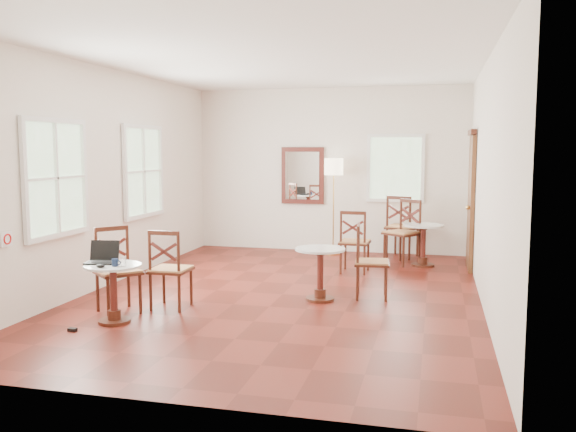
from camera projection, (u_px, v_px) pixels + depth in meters
The scene contains 17 objects.
ground at pixel (283, 294), 7.90m from camera, with size 7.00×7.00×0.00m, color #5E1810.
room_shell at pixel (283, 149), 7.96m from camera, with size 5.02×7.02×3.01m.
cafe_table_near at pixel (113, 287), 6.57m from camera, with size 0.61×0.61×0.65m.
cafe_table_mid at pixel (320, 268), 7.54m from camera, with size 0.63×0.63×0.66m.
cafe_table_back at pixel (423, 240), 9.74m from camera, with size 0.64×0.64×0.68m.
chair_near_a at pixel (170, 269), 7.15m from camera, with size 0.44×0.44×0.96m.
chair_near_b at pixel (117, 270), 6.99m from camera, with size 0.64×0.64×0.99m.
chair_mid_a at pixel (354, 242), 9.24m from camera, with size 0.46×0.46×0.96m.
chair_mid_b at pixel (370, 262), 7.67m from camera, with size 0.47×0.47×0.94m.
chair_back_a at pixel (402, 227), 10.53m from camera, with size 0.63×0.63×1.09m.
chair_back_b at pixel (403, 232), 9.92m from camera, with size 0.69×0.69×1.07m.
floor_lamp at pixel (334, 173), 10.74m from camera, with size 0.34×0.34×1.73m.
laptop at pixel (103, 257), 6.67m from camera, with size 0.37×0.32×0.23m.
mouse at pixel (100, 266), 6.37m from camera, with size 0.10×0.06×0.04m, color black.
navy_mug at pixel (115, 262), 6.45m from camera, with size 0.10×0.07×0.08m.
water_glass at pixel (123, 262), 6.44m from camera, with size 0.06×0.06×0.10m, color white.
power_adapter at pixel (72, 330), 6.29m from camera, with size 0.09×0.05×0.04m, color black.
Camera 1 is at (1.92, -7.49, 1.90)m, focal length 37.62 mm.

